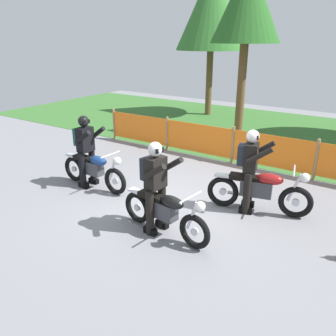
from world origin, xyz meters
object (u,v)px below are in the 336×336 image
rider_lead (155,183)px  rider_third (85,147)px  motorcycle_lead (165,212)px  motorcycle_trailing (259,190)px  rider_trailing (250,166)px  motorcycle_third (94,169)px

rider_lead → rider_third: 2.67m
rider_third → rider_lead: bearing=-16.0°
motorcycle_lead → rider_lead: (-0.21, 0.02, 0.50)m
motorcycle_lead → rider_third: bearing=170.5°
motorcycle_trailing → rider_third: bearing=-179.1°
rider_trailing → rider_third: (-3.62, -0.92, 0.00)m
motorcycle_trailing → rider_trailing: bearing=-179.5°
rider_trailing → rider_third: 3.73m
motorcycle_lead → motorcycle_third: size_ratio=0.99×
motorcycle_third → rider_trailing: bearing=16.0°
motorcycle_lead → motorcycle_trailing: bearing=65.4°
motorcycle_trailing → motorcycle_third: 3.75m
motorcycle_third → rider_third: size_ratio=1.17×
rider_trailing → rider_lead: bearing=-135.5°
motorcycle_lead → rider_trailing: bearing=70.2°
rider_lead → rider_third: (-2.56, 0.78, 0.00)m
motorcycle_third → rider_trailing: (3.40, 0.92, 0.50)m
motorcycle_third → motorcycle_lead: bearing=-16.5°
motorcycle_trailing → rider_trailing: rider_trailing is taller
motorcycle_third → rider_lead: rider_lead is taller
motorcycle_trailing → motorcycle_third: size_ratio=1.04×
motorcycle_lead → rider_third: 2.92m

